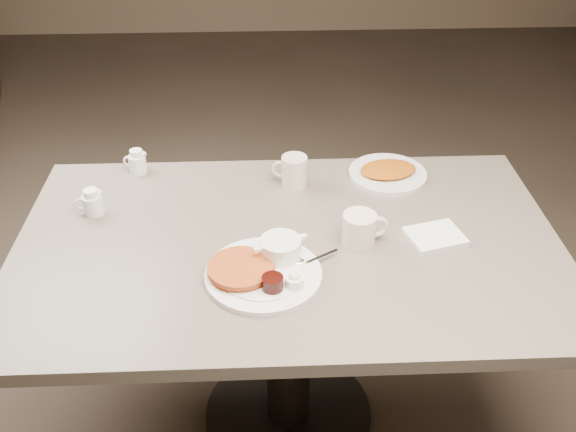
{
  "coord_description": "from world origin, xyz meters",
  "views": [
    {
      "loc": [
        -0.06,
        -1.4,
        1.8
      ],
      "look_at": [
        0.0,
        0.02,
        0.82
      ],
      "focal_mm": 39.7,
      "sensor_mm": 36.0,
      "label": 1
    }
  ],
  "objects_px": {
    "coffee_mug_far": "(293,171)",
    "creamer_left": "(92,203)",
    "hash_plate": "(388,172)",
    "diner_table": "(288,288)",
    "main_plate": "(264,267)",
    "creamer_right": "(137,162)",
    "coffee_mug_near": "(360,228)"
  },
  "relations": [
    {
      "from": "hash_plate",
      "to": "main_plate",
      "type": "bearing_deg",
      "value": -130.42
    },
    {
      "from": "coffee_mug_far",
      "to": "creamer_left",
      "type": "relative_size",
      "value": 1.37
    },
    {
      "from": "diner_table",
      "to": "coffee_mug_near",
      "type": "relative_size",
      "value": 11.06
    },
    {
      "from": "diner_table",
      "to": "creamer_right",
      "type": "xyz_separation_m",
      "value": [
        -0.47,
        0.39,
        0.21
      ]
    },
    {
      "from": "coffee_mug_far",
      "to": "creamer_left",
      "type": "xyz_separation_m",
      "value": [
        -0.59,
        -0.13,
        -0.01
      ]
    },
    {
      "from": "diner_table",
      "to": "main_plate",
      "type": "height_order",
      "value": "main_plate"
    },
    {
      "from": "creamer_right",
      "to": "hash_plate",
      "type": "distance_m",
      "value": 0.8
    },
    {
      "from": "diner_table",
      "to": "hash_plate",
      "type": "relative_size",
      "value": 5.17
    },
    {
      "from": "main_plate",
      "to": "creamer_left",
      "type": "height_order",
      "value": "creamer_left"
    },
    {
      "from": "coffee_mug_near",
      "to": "creamer_right",
      "type": "bearing_deg",
      "value": 148.59
    },
    {
      "from": "main_plate",
      "to": "coffee_mug_far",
      "type": "relative_size",
      "value": 3.28
    },
    {
      "from": "creamer_left",
      "to": "hash_plate",
      "type": "relative_size",
      "value": 0.31
    },
    {
      "from": "diner_table",
      "to": "main_plate",
      "type": "xyz_separation_m",
      "value": [
        -0.07,
        -0.14,
        0.19
      ]
    },
    {
      "from": "coffee_mug_far",
      "to": "creamer_right",
      "type": "relative_size",
      "value": 1.46
    },
    {
      "from": "coffee_mug_far",
      "to": "creamer_left",
      "type": "bearing_deg",
      "value": -167.52
    },
    {
      "from": "coffee_mug_near",
      "to": "coffee_mug_far",
      "type": "distance_m",
      "value": 0.35
    },
    {
      "from": "diner_table",
      "to": "creamer_right",
      "type": "distance_m",
      "value": 0.64
    },
    {
      "from": "coffee_mug_far",
      "to": "creamer_left",
      "type": "height_order",
      "value": "coffee_mug_far"
    },
    {
      "from": "main_plate",
      "to": "coffee_mug_near",
      "type": "distance_m",
      "value": 0.29
    },
    {
      "from": "coffee_mug_far",
      "to": "coffee_mug_near",
      "type": "bearing_deg",
      "value": -61.27
    },
    {
      "from": "main_plate",
      "to": "coffee_mug_near",
      "type": "xyz_separation_m",
      "value": [
        0.26,
        0.12,
        0.02
      ]
    },
    {
      "from": "coffee_mug_far",
      "to": "hash_plate",
      "type": "relative_size",
      "value": 0.42
    },
    {
      "from": "creamer_left",
      "to": "hash_plate",
      "type": "bearing_deg",
      "value": 10.94
    },
    {
      "from": "hash_plate",
      "to": "creamer_right",
      "type": "bearing_deg",
      "value": 175.79
    },
    {
      "from": "diner_table",
      "to": "creamer_left",
      "type": "relative_size",
      "value": 16.92
    },
    {
      "from": "hash_plate",
      "to": "diner_table",
      "type": "bearing_deg",
      "value": -134.96
    },
    {
      "from": "hash_plate",
      "to": "creamer_left",
      "type": "bearing_deg",
      "value": -169.06
    },
    {
      "from": "coffee_mug_far",
      "to": "hash_plate",
      "type": "distance_m",
      "value": 0.31
    },
    {
      "from": "main_plate",
      "to": "creamer_right",
      "type": "distance_m",
      "value": 0.66
    },
    {
      "from": "main_plate",
      "to": "diner_table",
      "type": "bearing_deg",
      "value": 63.57
    },
    {
      "from": "main_plate",
      "to": "coffee_mug_far",
      "type": "height_order",
      "value": "coffee_mug_far"
    },
    {
      "from": "diner_table",
      "to": "main_plate",
      "type": "distance_m",
      "value": 0.25
    }
  ]
}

